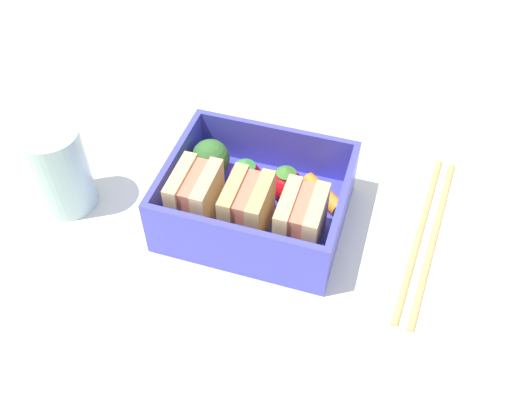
{
  "coord_description": "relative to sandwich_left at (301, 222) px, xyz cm",
  "views": [
    {
      "loc": [
        -10.59,
        33.82,
        41.56
      ],
      "look_at": [
        0.0,
        0.0,
        2.7
      ],
      "focal_mm": 40.0,
      "sensor_mm": 36.0,
      "label": 1
    }
  ],
  "objects": [
    {
      "name": "carrot_stick_far_left",
      "position": [
        -0.81,
        -5.79,
        -2.09
      ],
      "size": [
        4.67,
        4.17,
        1.54
      ],
      "primitive_type": "cylinder",
      "rotation": [
        1.57,
        0.0,
        4.04
      ],
      "color": "orange",
      "rests_on": "bento_tray"
    },
    {
      "name": "broccoli_floret",
      "position": [
        10.3,
        -5.41,
        -0.33
      ],
      "size": [
        3.72,
        3.72,
        4.47
      ],
      "color": "#8EC961",
      "rests_on": "bento_tray"
    },
    {
      "name": "sandwich_center",
      "position": [
        9.7,
        0.0,
        0.0
      ],
      "size": [
        3.69,
        5.26,
        5.71
      ],
      "color": "#E3B581",
      "rests_on": "bento_tray"
    },
    {
      "name": "bento_rim",
      "position": [
        4.85,
        -2.63,
        -0.37
      ],
      "size": [
        16.34,
        13.49,
        4.97
      ],
      "color": "#4748C9",
      "rests_on": "bento_tray"
    },
    {
      "name": "ground_plane",
      "position": [
        4.85,
        -2.63,
        -5.06
      ],
      "size": [
        120.0,
        120.0,
        2.0
      ],
      "primitive_type": "cube",
      "color": "silver"
    },
    {
      "name": "folded_napkin",
      "position": [
        5.58,
        -18.59,
        -3.86
      ],
      "size": [
        16.3,
        14.06,
        0.4
      ],
      "primitive_type": "cube",
      "rotation": [
        0.0,
        0.0,
        0.29
      ],
      "color": "silver",
      "rests_on": "ground_plane"
    },
    {
      "name": "bento_tray",
      "position": [
        4.85,
        -2.63,
        -3.46
      ],
      "size": [
        16.34,
        13.49,
        1.2
      ],
      "primitive_type": "cube",
      "color": "#4748C9",
      "rests_on": "ground_plane"
    },
    {
      "name": "sandwich_left",
      "position": [
        0.0,
        0.0,
        0.0
      ],
      "size": [
        3.69,
        5.26,
        5.71
      ],
      "color": "#E3B67F",
      "rests_on": "bento_tray"
    },
    {
      "name": "sandwich_center_left",
      "position": [
        4.85,
        0.0,
        0.0
      ],
      "size": [
        3.69,
        5.26,
        5.71
      ],
      "color": "tan",
      "rests_on": "bento_tray"
    },
    {
      "name": "drinking_glass",
      "position": [
        22.8,
        0.75,
        0.36
      ],
      "size": [
        5.3,
        5.3,
        8.83
      ],
      "primitive_type": "cylinder",
      "color": "silver",
      "rests_on": "ground_plane"
    },
    {
      "name": "strawberry_left",
      "position": [
        2.71,
        -5.13,
        -1.14
      ],
      "size": [
        3.2,
        3.2,
        3.8
      ],
      "color": "red",
      "rests_on": "bento_tray"
    },
    {
      "name": "strawberry_far_left",
      "position": [
        6.58,
        -4.91,
        -1.15
      ],
      "size": [
        3.18,
        3.18,
        3.78
      ],
      "color": "red",
      "rests_on": "bento_tray"
    },
    {
      "name": "chopstick_pair",
      "position": [
        -10.98,
        -5.17,
        -3.71
      ],
      "size": [
        3.78,
        20.9,
        0.7
      ],
      "color": "tan",
      "rests_on": "ground_plane"
    }
  ]
}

